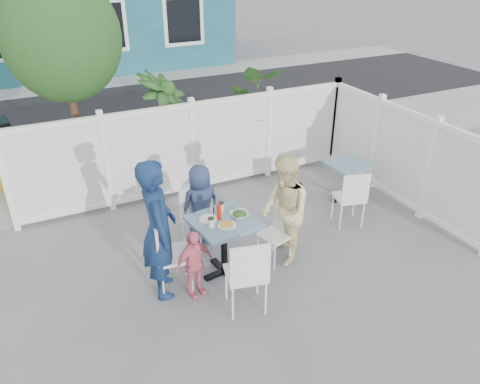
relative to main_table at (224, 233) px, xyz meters
name	(u,v)px	position (x,y,z in m)	size (l,w,h in m)	color
ground	(253,266)	(0.40, -0.05, -0.62)	(80.00, 80.00, 0.00)	slate
near_sidewalk	(165,162)	(0.40, 3.75, -0.62)	(24.00, 2.60, 0.01)	gray
street	(122,110)	(0.40, 7.45, -0.62)	(24.00, 5.00, 0.01)	black
far_sidewalk	(98,82)	(0.40, 10.55, -0.62)	(24.00, 1.60, 0.01)	gray
fence_back	(193,150)	(0.50, 2.35, 0.16)	(5.86, 0.08, 1.60)	white
fence_right	(400,158)	(3.40, 0.55, 0.16)	(0.08, 3.66, 1.60)	white
tree	(62,38)	(-1.20, 3.25, 1.97)	(1.80, 1.62, 3.59)	#382316
potted_shrub_a	(165,128)	(0.23, 3.05, 0.35)	(1.09, 1.09, 1.95)	#1B3916
potted_shrub_b	(259,121)	(2.08, 2.95, 0.23)	(1.54, 1.34, 1.71)	#1B3916
main_table	(224,233)	(0.00, 0.00, 0.00)	(0.86, 0.86, 0.81)	slate
spare_table	(347,171)	(2.67, 0.95, -0.11)	(0.67, 0.67, 0.67)	slate
chair_left	(166,250)	(-0.76, 0.03, -0.05)	(0.49, 0.50, 0.99)	white
chair_right	(278,228)	(0.79, -0.03, -0.14)	(0.45, 0.46, 0.83)	white
chair_back	(196,211)	(-0.06, 0.82, -0.10)	(0.53, 0.52, 0.89)	white
chair_near	(248,271)	(-0.06, -0.79, -0.04)	(0.54, 0.53, 1.00)	white
chair_spare	(352,195)	(2.21, 0.23, -0.09)	(0.51, 0.50, 0.92)	white
man	(159,229)	(-0.83, 0.03, 0.27)	(0.65, 0.43, 1.78)	#12264D
woman	(284,211)	(0.85, -0.06, 0.13)	(0.74, 0.57, 1.52)	#DAC44E
boy	(201,204)	(0.03, 0.86, -0.03)	(0.58, 0.38, 1.19)	navy
toddler	(194,264)	(-0.50, -0.23, -0.17)	(0.53, 0.22, 0.91)	pink
plate_main	(227,225)	(-0.02, -0.13, 0.19)	(0.22, 0.22, 0.01)	white
plate_side	(208,219)	(-0.17, 0.10, 0.19)	(0.23, 0.23, 0.02)	white
salad_bowl	(240,215)	(0.22, -0.01, 0.21)	(0.23, 0.23, 0.06)	white
coffee_cup_a	(211,223)	(-0.20, -0.07, 0.24)	(0.08, 0.08, 0.12)	beige
coffee_cup_b	(221,208)	(0.06, 0.21, 0.24)	(0.08, 0.08, 0.12)	beige
ketchup_bottle	(219,212)	(-0.04, 0.06, 0.27)	(0.06, 0.06, 0.19)	#B01B08
salt_shaker	(212,211)	(-0.07, 0.22, 0.22)	(0.03, 0.03, 0.07)	white
pepper_shaker	(213,210)	(-0.04, 0.24, 0.21)	(0.03, 0.03, 0.07)	black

